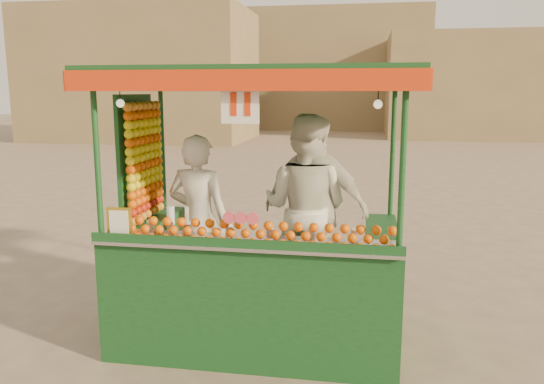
% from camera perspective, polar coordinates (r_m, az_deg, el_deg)
% --- Properties ---
extents(ground, '(90.00, 90.00, 0.00)m').
position_cam_1_polar(ground, '(5.45, -6.10, -13.95)').
color(ground, '#705C50').
rests_on(ground, ground).
extents(building_left, '(10.00, 6.00, 6.00)m').
position_cam_1_polar(building_left, '(26.87, -13.41, 11.88)').
color(building_left, olive).
rests_on(building_left, ground).
extents(building_right, '(9.00, 6.00, 5.00)m').
position_cam_1_polar(building_right, '(29.31, 21.02, 10.36)').
color(building_right, olive).
rests_on(building_right, ground).
extents(building_center, '(14.00, 7.00, 7.00)m').
position_cam_1_polar(building_center, '(34.96, 4.15, 12.58)').
color(building_center, olive).
rests_on(building_center, ground).
extents(juice_cart, '(2.70, 1.75, 2.45)m').
position_cam_1_polar(juice_cart, '(4.89, -2.28, -6.83)').
color(juice_cart, '#103D15').
rests_on(juice_cart, ground).
extents(vendor_left, '(0.62, 0.45, 1.60)m').
position_cam_1_polar(vendor_left, '(5.06, -7.77, -2.97)').
color(vendor_left, silver).
rests_on(vendor_left, ground).
extents(vendor_middle, '(1.03, 0.90, 1.77)m').
position_cam_1_polar(vendor_middle, '(5.10, 3.56, -1.75)').
color(vendor_middle, silver).
rests_on(vendor_middle, ground).
extents(vendor_right, '(1.11, 0.70, 1.76)m').
position_cam_1_polar(vendor_right, '(5.13, 4.59, -1.75)').
color(vendor_right, silver).
rests_on(vendor_right, ground).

